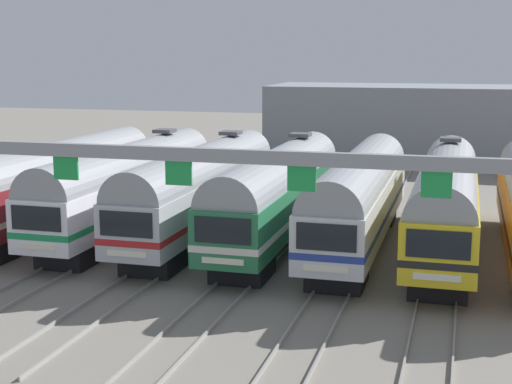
% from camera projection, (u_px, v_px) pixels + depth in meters
% --- Properties ---
extents(ground_plane, '(160.00, 160.00, 0.00)m').
position_uv_depth(ground_plane, '(278.00, 243.00, 38.29)').
color(ground_plane, gray).
extents(track_bed, '(25.86, 70.00, 0.15)m').
position_uv_depth(track_bed, '(335.00, 185.00, 54.38)').
color(track_bed, gray).
rests_on(track_bed, ground).
extents(commuter_train_maroon, '(2.88, 18.06, 4.77)m').
position_uv_depth(commuter_train_maroon, '(60.00, 180.00, 41.01)').
color(commuter_train_maroon, maroon).
rests_on(commuter_train_maroon, ground).
extents(commuter_train_white, '(2.88, 18.06, 5.05)m').
position_uv_depth(commuter_train_white, '(129.00, 183.00, 39.94)').
color(commuter_train_white, white).
rests_on(commuter_train_white, ground).
extents(commuter_train_stainless, '(2.88, 18.06, 5.05)m').
position_uv_depth(commuter_train_stainless, '(202.00, 187.00, 38.87)').
color(commuter_train_stainless, '#B2B5BA').
rests_on(commuter_train_stainless, ground).
extents(commuter_train_green, '(2.88, 18.06, 5.05)m').
position_uv_depth(commuter_train_green, '(278.00, 190.00, 37.80)').
color(commuter_train_green, '#236B42').
rests_on(commuter_train_green, ground).
extents(commuter_train_silver, '(2.88, 18.06, 4.77)m').
position_uv_depth(commuter_train_silver, '(360.00, 195.00, 36.73)').
color(commuter_train_silver, silver).
rests_on(commuter_train_silver, ground).
extents(commuter_train_yellow, '(2.88, 18.06, 5.05)m').
position_uv_depth(commuter_train_yellow, '(446.00, 199.00, 35.66)').
color(commuter_train_yellow, gold).
rests_on(commuter_train_yellow, ground).
extents(catenary_gantry, '(29.60, 0.44, 6.97)m').
position_uv_depth(catenary_gantry, '(179.00, 179.00, 24.51)').
color(catenary_gantry, gray).
rests_on(catenary_gantry, ground).
extents(maintenance_building, '(29.88, 10.00, 6.60)m').
position_uv_depth(maintenance_building, '(442.00, 124.00, 66.30)').
color(maintenance_building, gray).
rests_on(maintenance_building, ground).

